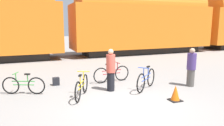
% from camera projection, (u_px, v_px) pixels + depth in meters
% --- Properties ---
extents(ground_plane, '(80.00, 80.00, 0.00)m').
position_uv_depth(ground_plane, '(126.00, 103.00, 7.31)').
color(ground_plane, gray).
extents(freight_train, '(53.09, 3.08, 5.58)m').
position_uv_depth(freight_train, '(66.00, 19.00, 16.66)').
color(freight_train, black).
rests_on(freight_train, ground_plane).
extents(rail_near, '(65.09, 0.07, 0.01)m').
position_uv_depth(rail_near, '(69.00, 59.00, 16.52)').
color(rail_near, '#4C4238').
rests_on(rail_near, ground_plane).
extents(rail_far, '(65.09, 0.07, 0.01)m').
position_uv_depth(rail_far, '(66.00, 56.00, 17.83)').
color(rail_far, '#4C4238').
rests_on(rail_far, ground_plane).
extents(bicycle_blue, '(1.48, 1.17, 0.95)m').
position_uv_depth(bicycle_blue, '(146.00, 80.00, 8.76)').
color(bicycle_blue, black).
rests_on(bicycle_blue, ground_plane).
extents(bicycle_maroon, '(1.77, 0.46, 0.88)m').
position_uv_depth(bicycle_maroon, '(112.00, 74.00, 9.87)').
color(bicycle_maroon, black).
rests_on(bicycle_maroon, ground_plane).
extents(bicycle_yellow, '(0.88, 1.61, 0.90)m').
position_uv_depth(bicycle_yellow, '(82.00, 87.00, 7.83)').
color(bicycle_yellow, black).
rests_on(bicycle_yellow, ground_plane).
extents(bicycle_green, '(1.52, 0.69, 0.82)m').
position_uv_depth(bicycle_green, '(24.00, 85.00, 8.16)').
color(bicycle_green, black).
rests_on(bicycle_green, ground_plane).
extents(person_in_purple, '(0.37, 0.37, 1.62)m').
position_uv_depth(person_in_purple, '(191.00, 67.00, 9.15)').
color(person_in_purple, '#514C47').
rests_on(person_in_purple, ground_plane).
extents(person_in_red, '(0.35, 0.35, 1.66)m').
position_uv_depth(person_in_red, '(111.00, 70.00, 8.50)').
color(person_in_red, black).
rests_on(person_in_red, ground_plane).
extents(backpack, '(0.28, 0.20, 0.34)m').
position_uv_depth(backpack, '(56.00, 81.00, 9.38)').
color(backpack, black).
rests_on(backpack, ground_plane).
extents(traffic_cone, '(0.40, 0.40, 0.55)m').
position_uv_depth(traffic_cone, '(175.00, 94.00, 7.48)').
color(traffic_cone, black).
rests_on(traffic_cone, ground_plane).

